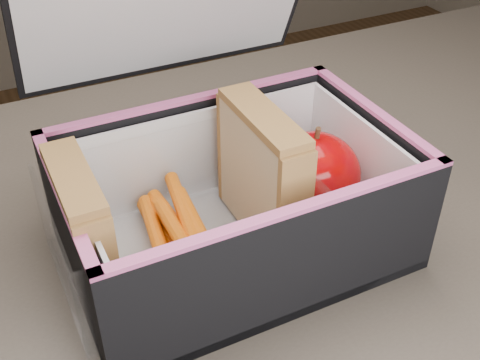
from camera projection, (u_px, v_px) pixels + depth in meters
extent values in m
cube|color=brown|center=(308.00, 276.00, 0.51)|extent=(1.20, 0.80, 0.03)
cube|color=#382D26|center=(441.00, 209.00, 1.19)|extent=(0.05, 0.05, 0.72)
cube|color=tan|center=(73.00, 237.00, 0.44)|extent=(0.01, 0.09, 0.10)
cube|color=#CC6164|center=(85.00, 238.00, 0.44)|extent=(0.01, 0.09, 0.09)
cube|color=tan|center=(94.00, 231.00, 0.44)|extent=(0.01, 0.09, 0.10)
cube|color=olive|center=(72.00, 177.00, 0.41)|extent=(0.03, 0.09, 0.01)
cube|color=tan|center=(252.00, 180.00, 0.48)|extent=(0.01, 0.10, 0.11)
cube|color=#CC6164|center=(262.00, 181.00, 0.49)|extent=(0.01, 0.10, 0.10)
cube|color=tan|center=(271.00, 174.00, 0.49)|extent=(0.01, 0.10, 0.11)
cube|color=olive|center=(263.00, 117.00, 0.45)|extent=(0.03, 0.10, 0.01)
cylinder|color=#E04800|center=(209.00, 271.00, 0.47)|extent=(0.02, 0.10, 0.01)
cylinder|color=#E04800|center=(156.00, 236.00, 0.48)|extent=(0.03, 0.10, 0.01)
cylinder|color=#E04800|center=(197.00, 227.00, 0.48)|extent=(0.02, 0.10, 0.01)
cylinder|color=#E04800|center=(190.00, 261.00, 0.48)|extent=(0.03, 0.10, 0.01)
cylinder|color=#E04800|center=(177.00, 226.00, 0.49)|extent=(0.02, 0.10, 0.01)
cylinder|color=#E04800|center=(181.00, 240.00, 0.46)|extent=(0.01, 0.10, 0.01)
cylinder|color=#E04800|center=(160.00, 237.00, 0.50)|extent=(0.02, 0.10, 0.01)
cylinder|color=#E04800|center=(179.00, 236.00, 0.48)|extent=(0.02, 0.10, 0.01)
cylinder|color=#E04800|center=(183.00, 211.00, 0.49)|extent=(0.03, 0.10, 0.01)
cylinder|color=#E04800|center=(182.00, 260.00, 0.48)|extent=(0.02, 0.10, 0.01)
cube|color=white|center=(317.00, 212.00, 0.54)|extent=(0.09, 0.09, 0.01)
ellipsoid|color=#96000B|center=(314.00, 175.00, 0.51)|extent=(0.10, 0.10, 0.07)
cylinder|color=#462C19|center=(317.00, 134.00, 0.49)|extent=(0.01, 0.01, 0.01)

